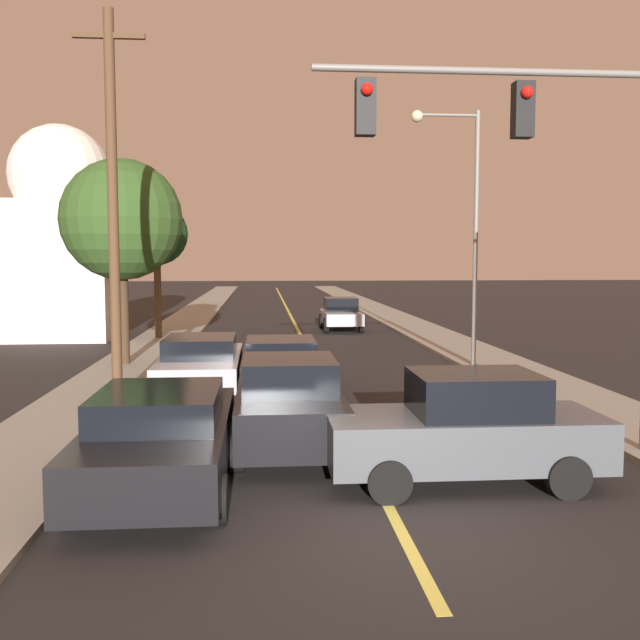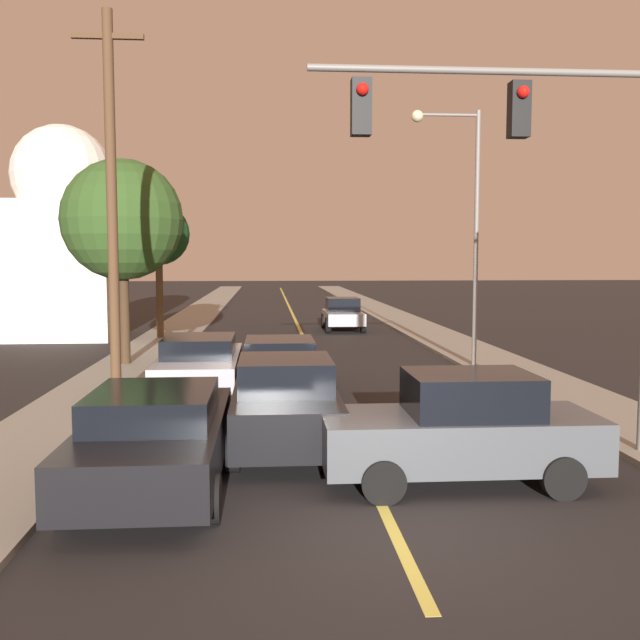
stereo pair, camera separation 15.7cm
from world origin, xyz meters
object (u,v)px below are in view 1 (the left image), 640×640
car_outer_lane_front (161,437)px  domed_building_left (61,233)px  utility_pole_left (113,202)px  car_outer_lane_second (201,365)px  tree_left_far (122,220)px  car_near_lane_front (289,404)px  traffic_signal_mast (548,171)px  tree_left_near (157,235)px  streetlamp_right (461,204)px  car_crossing_right (466,429)px  car_far_oncoming (341,314)px  car_near_lane_second (280,364)px

car_outer_lane_front → domed_building_left: size_ratio=0.54×
car_outer_lane_front → utility_pole_left: 7.55m
car_outer_lane_second → tree_left_far: tree_left_far is taller
car_near_lane_front → car_outer_lane_front: (-1.97, -1.98, -0.05)m
traffic_signal_mast → tree_left_near: (-9.06, 18.54, -0.48)m
streetlamp_right → car_near_lane_front: bearing=-122.0°
car_outer_lane_second → car_crossing_right: 8.60m
domed_building_left → car_far_oncoming: bearing=9.8°
car_outer_lane_front → tree_left_near: bearing=98.2°
tree_left_far → car_outer_lane_second: bearing=-60.6°
car_near_lane_second → tree_left_near: 13.57m
car_outer_lane_second → streetlamp_right: 9.51m
car_outer_lane_second → car_crossing_right: car_crossing_right is taller
car_outer_lane_second → traffic_signal_mast: traffic_signal_mast is taller
car_near_lane_second → car_near_lane_front: bearing=-90.0°
car_near_lane_second → utility_pole_left: size_ratio=0.51×
streetlamp_right → tree_left_far: 10.46m
car_outer_lane_front → tree_left_far: 13.02m
car_far_oncoming → utility_pole_left: bearing=67.0°
domed_building_left → car_outer_lane_front: bearing=-71.5°
car_crossing_right → utility_pole_left: bearing=45.7°
car_near_lane_front → traffic_signal_mast: (4.28, -0.89, 4.03)m
car_near_lane_second → tree_left_far: tree_left_far is taller
car_outer_lane_second → tree_left_near: tree_left_near is taller
car_far_oncoming → streetlamp_right: streetlamp_right is taller
car_near_lane_second → utility_pole_left: utility_pole_left is taller
traffic_signal_mast → car_near_lane_second: bearing=123.9°
traffic_signal_mast → domed_building_left: size_ratio=0.73×
car_near_lane_second → traffic_signal_mast: bearing=-56.1°
car_far_oncoming → utility_pole_left: 18.59m
traffic_signal_mast → tree_left_near: traffic_signal_mast is taller
utility_pole_left → tree_left_far: 6.03m
traffic_signal_mast → domed_building_left: 23.74m
car_crossing_right → tree_left_far: tree_left_far is taller
car_crossing_right → domed_building_left: (-11.56, 20.90, 3.65)m
car_near_lane_front → domed_building_left: bearing=115.4°
car_far_oncoming → traffic_signal_mast: traffic_signal_mast is taller
utility_pole_left → car_crossing_right: bearing=-44.3°
traffic_signal_mast → streetlamp_right: size_ratio=0.85×
car_near_lane_second → streetlamp_right: streetlamp_right is taller
streetlamp_right → car_crossing_right: bearing=-105.2°
car_near_lane_front → car_outer_lane_front: bearing=-134.9°
car_near_lane_front → tree_left_near: bearing=105.2°
car_near_lane_front → car_outer_lane_front: size_ratio=0.84×
domed_building_left → car_outer_lane_second: bearing=-62.9°
domed_building_left → utility_pole_left: bearing=-70.7°
streetlamp_right → tree_left_near: streetlamp_right is taller
car_far_oncoming → domed_building_left: bearing=9.8°
car_far_oncoming → tree_left_far: 13.98m
car_far_oncoming → tree_left_near: tree_left_near is taller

